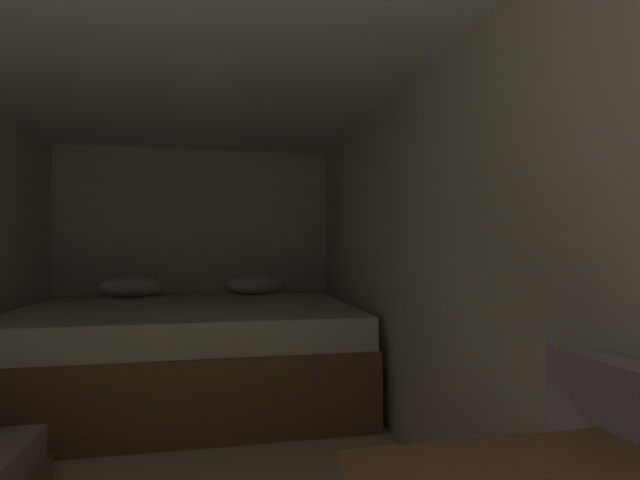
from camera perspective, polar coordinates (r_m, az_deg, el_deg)
wall_back at (r=4.89m, az=-14.47°, el=-2.13°), size 2.71×0.05×2.15m
wall_right at (r=2.60m, az=13.21°, el=-3.24°), size 0.05×4.99×2.15m
ceiling_slab at (r=2.57m, az=-17.31°, el=21.85°), size 2.71×4.99×0.05m
bed at (r=3.96m, az=-15.24°, el=-12.65°), size 2.49×1.90×0.93m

